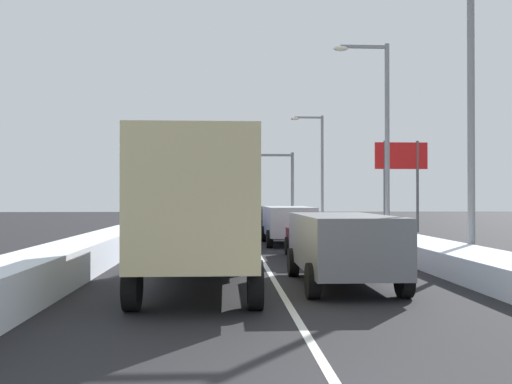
{
  "coord_description": "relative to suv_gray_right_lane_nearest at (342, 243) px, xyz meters",
  "views": [
    {
      "loc": [
        -1.23,
        -5.61,
        2.07
      ],
      "look_at": [
        0.7,
        30.36,
        2.43
      ],
      "focal_mm": 40.34,
      "sensor_mm": 36.0,
      "label": 1
    }
  ],
  "objects": [
    {
      "name": "suv_gray_right_lane_nearest",
      "position": [
        0.0,
        0.0,
        0.0
      ],
      "size": [
        2.16,
        4.9,
        1.67
      ],
      "color": "slate",
      "rests_on": "ground"
    },
    {
      "name": "roadside_sign_right",
      "position": [
        7.83,
        20.6,
        3.0
      ],
      "size": [
        3.2,
        0.16,
        5.5
      ],
      "color": "#59595B",
      "rests_on": "ground"
    },
    {
      "name": "sedan_maroon_right_lane_second",
      "position": [
        0.42,
        5.68,
        -0.25
      ],
      "size": [
        2.0,
        4.5,
        1.51
      ],
      "color": "maroon",
      "rests_on": "ground"
    },
    {
      "name": "street_lamp_right_near",
      "position": [
        4.45,
        3.84,
        4.16
      ],
      "size": [
        2.66,
        0.36,
        8.71
      ],
      "color": "gray",
      "rests_on": "ground"
    },
    {
      "name": "box_truck_center_lane_nearest",
      "position": [
        -3.32,
        -0.37,
        0.88
      ],
      "size": [
        2.53,
        7.2,
        3.36
      ],
      "color": "silver",
      "rests_on": "ground"
    },
    {
      "name": "street_lamp_right_mid",
      "position": [
        4.52,
        13.14,
        4.47
      ],
      "size": [
        2.66,
        0.36,
        9.3
      ],
      "color": "gray",
      "rests_on": "ground"
    },
    {
      "name": "sedan_black_right_lane_fourth",
      "position": [
        -0.04,
        17.71,
        -0.25
      ],
      "size": [
        2.0,
        4.5,
        1.51
      ],
      "color": "black",
      "rests_on": "ground"
    },
    {
      "name": "snow_bank_left_shoulder",
      "position": [
        -6.82,
        15.46,
        -0.59
      ],
      "size": [
        1.43,
        51.15,
        0.85
      ],
      "primitive_type": "cube",
      "color": "silver",
      "rests_on": "ground"
    },
    {
      "name": "street_lamp_right_far",
      "position": [
        4.59,
        31.74,
        4.09
      ],
      "size": [
        2.66,
        0.36,
        8.58
      ],
      "color": "gray",
      "rests_on": "ground"
    },
    {
      "name": "lane_stripe_between_right_lane_and_center_lane",
      "position": [
        -1.52,
        15.46,
        -1.01
      ],
      "size": [
        0.14,
        51.15,
        0.01
      ],
      "primitive_type": "cube",
      "color": "silver",
      "rests_on": "ground"
    },
    {
      "name": "suv_red_center_lane_fifth",
      "position": [
        -3.08,
        27.22,
        0.0
      ],
      "size": [
        2.16,
        4.9,
        1.67
      ],
      "color": "maroon",
      "rests_on": "ground"
    },
    {
      "name": "suv_silver_right_lane_third",
      "position": [
        0.04,
        11.98,
        0.0
      ],
      "size": [
        2.16,
        4.9,
        1.67
      ],
      "color": "#B7BABF",
      "rests_on": "ground"
    },
    {
      "name": "ground_plane",
      "position": [
        -1.52,
        10.81,
        -1.02
      ],
      "size": [
        120.9,
        120.9,
        0.0
      ],
      "primitive_type": "plane",
      "color": "black"
    },
    {
      "name": "sedan_green_right_lane_fifth",
      "position": [
        0.1,
        23.76,
        -0.25
      ],
      "size": [
        2.0,
        4.5,
        1.51
      ],
      "color": "#1E5633",
      "rests_on": "ground"
    },
    {
      "name": "sedan_charcoal_center_lane_second",
      "position": [
        -3.04,
        7.87,
        -0.25
      ],
      "size": [
        2.0,
        4.5,
        1.51
      ],
      "color": "#38383D",
      "rests_on": "ground"
    },
    {
      "name": "traffic_light_gantry",
      "position": [
        1.05,
        38.7,
        3.48
      ],
      "size": [
        7.54,
        0.47,
        6.2
      ],
      "color": "slate",
      "rests_on": "ground"
    },
    {
      "name": "suv_navy_center_lane_third",
      "position": [
        -3.12,
        13.86,
        0.0
      ],
      "size": [
        2.16,
        4.9,
        1.67
      ],
      "color": "navy",
      "rests_on": "ground"
    },
    {
      "name": "suv_tan_center_lane_fourth",
      "position": [
        -3.12,
        20.55,
        0.0
      ],
      "size": [
        2.16,
        4.9,
        1.67
      ],
      "color": "#937F60",
      "rests_on": "ground"
    },
    {
      "name": "snow_bank_right_shoulder",
      "position": [
        3.78,
        15.46,
        -0.69
      ],
      "size": [
        1.97,
        51.15,
        0.65
      ],
      "primitive_type": "cube",
      "color": "silver",
      "rests_on": "ground"
    }
  ]
}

